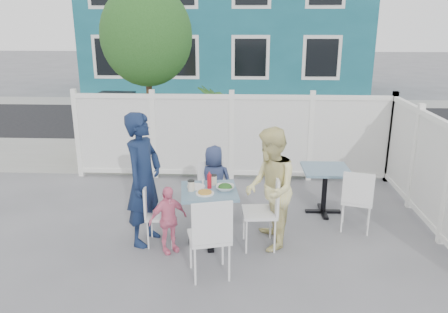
{
  "coord_description": "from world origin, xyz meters",
  "views": [
    {
      "loc": [
        0.36,
        -5.42,
        2.85
      ],
      "look_at": [
        0.07,
        0.25,
        1.1
      ],
      "focal_mm": 35.0,
      "sensor_mm": 36.0,
      "label": 1
    }
  ],
  "objects_px": {
    "spare_table": "(325,179)",
    "chair_right": "(266,206)",
    "main_table": "(209,202)",
    "boy": "(214,182)",
    "chair_back": "(212,187)",
    "woman": "(270,189)",
    "man": "(144,179)",
    "chair_left": "(155,209)",
    "utility_cabinet": "(118,124)",
    "toddler": "(168,220)",
    "chair_near": "(211,233)"
  },
  "relations": [
    {
      "from": "spare_table",
      "to": "chair_right",
      "type": "xyz_separation_m",
      "value": [
        -0.95,
        -1.1,
        0.01
      ]
    },
    {
      "from": "main_table",
      "to": "chair_back",
      "type": "xyz_separation_m",
      "value": [
        -0.02,
        0.74,
        -0.08
      ]
    },
    {
      "from": "utility_cabinet",
      "to": "main_table",
      "type": "distance_m",
      "value": 4.8
    },
    {
      "from": "chair_left",
      "to": "chair_near",
      "type": "bearing_deg",
      "value": 40.64
    },
    {
      "from": "chair_right",
      "to": "chair_near",
      "type": "xyz_separation_m",
      "value": [
        -0.66,
        -0.81,
        0.01
      ]
    },
    {
      "from": "woman",
      "to": "boy",
      "type": "relative_size",
      "value": 1.43
    },
    {
      "from": "utility_cabinet",
      "to": "chair_near",
      "type": "height_order",
      "value": "utility_cabinet"
    },
    {
      "from": "utility_cabinet",
      "to": "toddler",
      "type": "distance_m",
      "value": 4.8
    },
    {
      "from": "main_table",
      "to": "boy",
      "type": "height_order",
      "value": "boy"
    },
    {
      "from": "main_table",
      "to": "boy",
      "type": "relative_size",
      "value": 0.73
    },
    {
      "from": "chair_left",
      "to": "woman",
      "type": "relative_size",
      "value": 0.52
    },
    {
      "from": "chair_left",
      "to": "man",
      "type": "relative_size",
      "value": 0.47
    },
    {
      "from": "main_table",
      "to": "chair_left",
      "type": "xyz_separation_m",
      "value": [
        -0.71,
        -0.05,
        -0.1
      ]
    },
    {
      "from": "spare_table",
      "to": "chair_near",
      "type": "xyz_separation_m",
      "value": [
        -1.6,
        -1.91,
        0.02
      ]
    },
    {
      "from": "chair_back",
      "to": "woman",
      "type": "distance_m",
      "value": 1.15
    },
    {
      "from": "woman",
      "to": "boy",
      "type": "bearing_deg",
      "value": -142.66
    },
    {
      "from": "chair_left",
      "to": "chair_right",
      "type": "height_order",
      "value": "chair_right"
    },
    {
      "from": "toddler",
      "to": "man",
      "type": "bearing_deg",
      "value": 107.03
    },
    {
      "from": "chair_right",
      "to": "chair_near",
      "type": "bearing_deg",
      "value": 135.88
    },
    {
      "from": "chair_back",
      "to": "woman",
      "type": "height_order",
      "value": "woman"
    },
    {
      "from": "spare_table",
      "to": "chair_left",
      "type": "bearing_deg",
      "value": -155.38
    },
    {
      "from": "chair_right",
      "to": "chair_left",
      "type": "bearing_deg",
      "value": 84.85
    },
    {
      "from": "woman",
      "to": "toddler",
      "type": "xyz_separation_m",
      "value": [
        -1.29,
        -0.23,
        -0.35
      ]
    },
    {
      "from": "chair_right",
      "to": "chair_back",
      "type": "distance_m",
      "value": 1.1
    },
    {
      "from": "boy",
      "to": "man",
      "type": "bearing_deg",
      "value": 46.93
    },
    {
      "from": "toddler",
      "to": "spare_table",
      "type": "bearing_deg",
      "value": -5.17
    },
    {
      "from": "chair_near",
      "to": "man",
      "type": "xyz_separation_m",
      "value": [
        -0.94,
        0.87,
        0.3
      ]
    },
    {
      "from": "chair_left",
      "to": "chair_near",
      "type": "height_order",
      "value": "chair_near"
    },
    {
      "from": "main_table",
      "to": "chair_back",
      "type": "height_order",
      "value": "chair_back"
    },
    {
      "from": "man",
      "to": "toddler",
      "type": "height_order",
      "value": "man"
    },
    {
      "from": "man",
      "to": "boy",
      "type": "relative_size",
      "value": 1.59
    },
    {
      "from": "chair_near",
      "to": "woman",
      "type": "relative_size",
      "value": 0.63
    },
    {
      "from": "toddler",
      "to": "boy",
      "type": "bearing_deg",
      "value": 28.82
    },
    {
      "from": "chair_back",
      "to": "boy",
      "type": "relative_size",
      "value": 0.79
    },
    {
      "from": "woman",
      "to": "boy",
      "type": "height_order",
      "value": "woman"
    },
    {
      "from": "man",
      "to": "boy",
      "type": "height_order",
      "value": "man"
    },
    {
      "from": "spare_table",
      "to": "man",
      "type": "bearing_deg",
      "value": -157.64
    },
    {
      "from": "chair_right",
      "to": "boy",
      "type": "bearing_deg",
      "value": 34.99
    },
    {
      "from": "utility_cabinet",
      "to": "chair_right",
      "type": "distance_m",
      "value": 5.25
    },
    {
      "from": "chair_back",
      "to": "chair_right",
      "type": "bearing_deg",
      "value": 118.11
    },
    {
      "from": "chair_right",
      "to": "boy",
      "type": "distance_m",
      "value": 1.14
    },
    {
      "from": "spare_table",
      "to": "chair_left",
      "type": "distance_m",
      "value": 2.65
    },
    {
      "from": "chair_back",
      "to": "woman",
      "type": "xyz_separation_m",
      "value": [
        0.8,
        -0.77,
        0.29
      ]
    },
    {
      "from": "utility_cabinet",
      "to": "man",
      "type": "distance_m",
      "value": 4.43
    },
    {
      "from": "spare_table",
      "to": "chair_back",
      "type": "xyz_separation_m",
      "value": [
        -1.71,
        -0.31,
        -0.05
      ]
    },
    {
      "from": "main_table",
      "to": "toddler",
      "type": "bearing_deg",
      "value": -153.2
    },
    {
      "from": "utility_cabinet",
      "to": "woman",
      "type": "height_order",
      "value": "woman"
    },
    {
      "from": "chair_right",
      "to": "chair_near",
      "type": "relative_size",
      "value": 0.99
    },
    {
      "from": "chair_near",
      "to": "boy",
      "type": "bearing_deg",
      "value": 78.08
    },
    {
      "from": "man",
      "to": "chair_right",
      "type": "bearing_deg",
      "value": -74.56
    }
  ]
}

